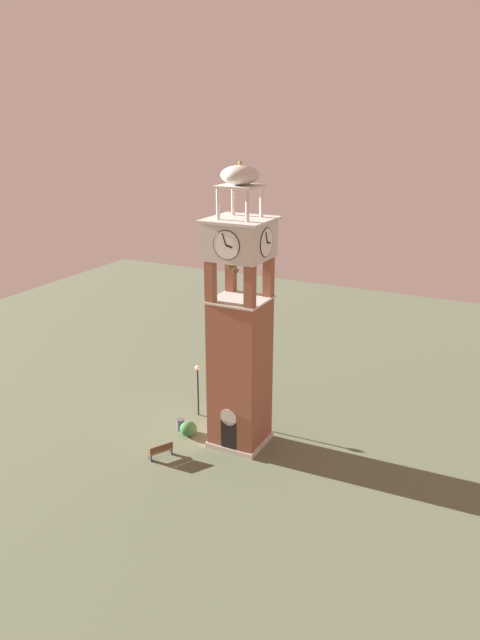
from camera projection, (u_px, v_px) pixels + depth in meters
name	position (u px, v px, depth m)	size (l,w,h in m)	color
ground	(240.00, 442.00, 39.87)	(80.00, 80.00, 0.00)	#5B664C
clock_tower	(240.00, 338.00, 37.50)	(3.77, 3.77, 18.10)	#93543D
park_bench	(161.00, 451.00, 37.85)	(1.17, 1.61, 0.95)	brown
lamp_post	(198.00, 381.00, 42.57)	(0.36, 0.36, 3.87)	black
trash_bin	(181.00, 424.00, 41.26)	(0.52, 0.52, 0.80)	#4C4C51
shrub_near_entry	(188.00, 429.00, 40.50)	(1.15, 1.15, 0.99)	#336638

